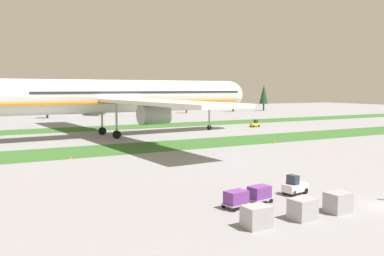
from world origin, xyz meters
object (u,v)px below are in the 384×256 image
at_px(uld_container_1, 303,209).
at_px(taxiway_marker_1, 274,142).
at_px(baggage_tug, 295,186).
at_px(taxiway_marker_0, 70,157).
at_px(airliner, 119,96).
at_px(uld_container_0, 256,217).
at_px(pushback_tractor, 255,124).
at_px(cargo_dolly_lead, 259,193).
at_px(cargo_dolly_second, 236,198).
at_px(uld_container_2, 338,202).

distance_m(uld_container_1, taxiway_marker_1, 46.20).
distance_m(baggage_tug, taxiway_marker_0, 34.90).
height_order(airliner, uld_container_1, airliner).
xyz_separation_m(baggage_tug, uld_container_0, (-9.30, -6.14, 0.02)).
bearing_deg(uld_container_0, pushback_tractor, 53.34).
height_order(baggage_tug, uld_container_0, baggage_tug).
xyz_separation_m(cargo_dolly_lead, taxiway_marker_1, (27.54, 31.69, -0.65)).
xyz_separation_m(cargo_dolly_second, uld_container_2, (6.93, -5.00, -0.07)).
bearing_deg(airliner, cargo_dolly_lead, -9.95).
distance_m(baggage_tug, pushback_tractor, 71.60).
height_order(pushback_tractor, taxiway_marker_1, pushback_tractor).
distance_m(pushback_tractor, taxiway_marker_1, 33.43).
distance_m(taxiway_marker_0, taxiway_marker_1, 37.76).
bearing_deg(cargo_dolly_second, cargo_dolly_lead, 90.00).
distance_m(baggage_tug, uld_container_2, 6.34).
relative_size(baggage_tug, uld_container_1, 1.39).
relative_size(cargo_dolly_lead, taxiway_marker_0, 5.15).
xyz_separation_m(cargo_dolly_lead, uld_container_1, (0.11, -5.48, -0.08)).
relative_size(airliner, taxiway_marker_0, 176.98).
distance_m(airliner, taxiway_marker_1, 34.85).
relative_size(cargo_dolly_lead, uld_container_0, 1.21).
relative_size(uld_container_0, taxiway_marker_0, 4.27).
xyz_separation_m(cargo_dolly_second, uld_container_1, (2.98, -5.02, -0.08)).
distance_m(pushback_tractor, uld_container_0, 81.97).
xyz_separation_m(cargo_dolly_second, uld_container_0, (-1.47, -4.87, -0.09)).
relative_size(cargo_dolly_second, uld_container_0, 1.21).
distance_m(uld_container_1, taxiway_marker_0, 39.10).
relative_size(cargo_dolly_lead, cargo_dolly_second, 1.00).
height_order(uld_container_0, taxiway_marker_0, uld_container_0).
distance_m(cargo_dolly_second, uld_container_0, 5.09).
bearing_deg(baggage_tug, uld_container_2, -17.31).
bearing_deg(cargo_dolly_lead, uld_container_0, -48.32).
bearing_deg(uld_container_0, cargo_dolly_second, 73.18).
xyz_separation_m(pushback_tractor, uld_container_0, (-48.94, -65.76, 0.02)).
relative_size(cargo_dolly_second, uld_container_2, 1.21).
xyz_separation_m(airliner, cargo_dolly_lead, (-5.74, -57.53, -7.80)).
xyz_separation_m(baggage_tug, pushback_tractor, (39.65, 59.62, 0.00)).
bearing_deg(cargo_dolly_lead, taxiway_marker_0, -171.64).
distance_m(uld_container_0, taxiway_marker_0, 38.02).
bearing_deg(pushback_tractor, uld_container_0, 139.09).
relative_size(uld_container_2, taxiway_marker_0, 4.27).
bearing_deg(uld_container_1, cargo_dolly_second, 120.69).
distance_m(cargo_dolly_lead, uld_container_0, 6.88).
relative_size(baggage_tug, pushback_tractor, 1.03).
distance_m(baggage_tug, uld_container_1, 7.94).
xyz_separation_m(uld_container_1, taxiway_marker_0, (-10.33, 37.70, -0.61)).
relative_size(pushback_tractor, uld_container_2, 1.34).
bearing_deg(pushback_tractor, cargo_dolly_lead, 139.31).
relative_size(cargo_dolly_lead, taxiway_marker_1, 4.51).
bearing_deg(cargo_dolly_lead, baggage_tug, 90.00).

